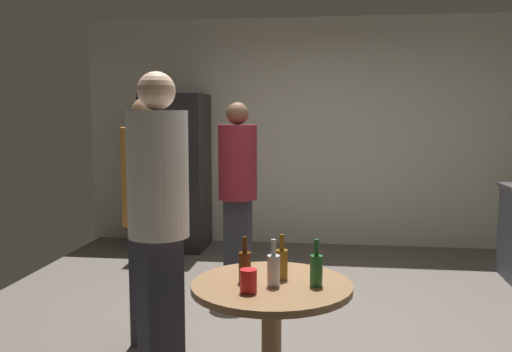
# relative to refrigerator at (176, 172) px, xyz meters

# --- Properties ---
(ground_plane) EXTENTS (5.20, 5.20, 0.10)m
(ground_plane) POSITION_rel_refrigerator_xyz_m (1.46, -2.20, -0.95)
(ground_plane) COLOR #5B544C
(wall_back) EXTENTS (5.32, 0.06, 2.70)m
(wall_back) POSITION_rel_refrigerator_xyz_m (1.46, 0.43, 0.45)
(wall_back) COLOR beige
(wall_back) RESTS_ON ground_plane
(refrigerator) EXTENTS (0.70, 0.68, 1.80)m
(refrigerator) POSITION_rel_refrigerator_xyz_m (0.00, 0.00, 0.00)
(refrigerator) COLOR black
(refrigerator) RESTS_ON ground_plane
(foreground_table) EXTENTS (0.80, 0.80, 0.73)m
(foreground_table) POSITION_rel_refrigerator_xyz_m (1.48, -3.56, -0.27)
(foreground_table) COLOR olive
(foreground_table) RESTS_ON ground_plane
(beer_bottle_amber) EXTENTS (0.06, 0.06, 0.23)m
(beer_bottle_amber) POSITION_rel_refrigerator_xyz_m (1.53, -3.49, -0.08)
(beer_bottle_amber) COLOR #8C5919
(beer_bottle_amber) RESTS_ON foreground_table
(beer_bottle_brown) EXTENTS (0.06, 0.06, 0.23)m
(beer_bottle_brown) POSITION_rel_refrigerator_xyz_m (1.35, -3.56, -0.08)
(beer_bottle_brown) COLOR #593314
(beer_bottle_brown) RESTS_ON foreground_table
(beer_bottle_green) EXTENTS (0.06, 0.06, 0.23)m
(beer_bottle_green) POSITION_rel_refrigerator_xyz_m (1.70, -3.58, -0.08)
(beer_bottle_green) COLOR #26662D
(beer_bottle_green) RESTS_ON foreground_table
(beer_bottle_clear) EXTENTS (0.06, 0.06, 0.23)m
(beer_bottle_clear) POSITION_rel_refrigerator_xyz_m (1.50, -3.60, -0.08)
(beer_bottle_clear) COLOR silver
(beer_bottle_clear) RESTS_ON foreground_table
(plastic_cup_red) EXTENTS (0.08, 0.08, 0.11)m
(plastic_cup_red) POSITION_rel_refrigerator_xyz_m (1.39, -3.72, -0.11)
(plastic_cup_red) COLOR red
(plastic_cup_red) RESTS_ON foreground_table
(person_in_white_shirt) EXTENTS (0.48, 0.48, 1.80)m
(person_in_white_shirt) POSITION_rel_refrigerator_xyz_m (0.82, -3.27, 0.16)
(person_in_white_shirt) COLOR #2D2D38
(person_in_white_shirt) RESTS_ON ground_plane
(person_in_maroon_shirt) EXTENTS (0.38, 0.38, 1.67)m
(person_in_maroon_shirt) POSITION_rel_refrigerator_xyz_m (0.97, -1.47, 0.08)
(person_in_maroon_shirt) COLOR #2D2D38
(person_in_maroon_shirt) RESTS_ON ground_plane
(person_in_orange_shirt) EXTENTS (0.44, 0.44, 1.68)m
(person_in_orange_shirt) POSITION_rel_refrigerator_xyz_m (0.56, -2.67, 0.08)
(person_in_orange_shirt) COLOR #2D2D38
(person_in_orange_shirt) RESTS_ON ground_plane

